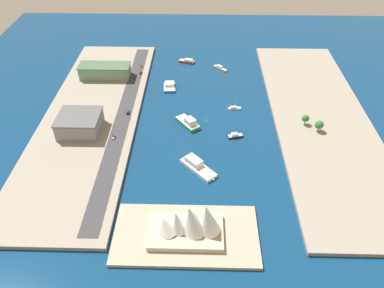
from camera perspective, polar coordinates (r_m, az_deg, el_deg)
ground_plane at (r=287.55m, az=2.05°, el=3.80°), size 440.00×440.00×0.00m
quay_west at (r=300.57m, az=18.65°, el=3.58°), size 70.00×240.00×2.60m
quay_east at (r=298.12m, az=-14.69°, el=4.12°), size 70.00×240.00×2.60m
peninsula_point at (r=206.65m, az=-0.91°, el=-13.37°), size 76.05×40.12×2.00m
road_strip at (r=291.66m, az=-10.13°, el=4.35°), size 11.25×228.00×0.15m
patrol_launch_navy at (r=269.88m, az=6.47°, el=1.24°), size 11.88×6.04×3.28m
sailboat_small_white at (r=299.81m, az=6.34°, el=5.38°), size 10.44×4.06×10.54m
catamaran_blue at (r=325.68m, az=-3.37°, el=8.60°), size 10.79×16.51×4.20m
ferry_white_commuter at (r=242.30m, az=0.74°, el=-3.26°), size 24.33×25.36×6.12m
ferry_green_doubledeck at (r=279.47m, az=-0.58°, el=3.25°), size 19.25×21.78×6.76m
water_taxi_orange at (r=356.44m, az=4.24°, el=11.26°), size 12.60×12.88×2.91m
tugboat_red at (r=366.71m, az=-0.75°, el=12.27°), size 16.02×8.64×3.75m
warehouse_low_gray at (r=278.46m, az=-16.41°, el=2.99°), size 29.38×27.34×12.49m
terminal_long_green at (r=343.11m, az=-12.85°, el=10.59°), size 43.81×16.92×11.20m
van_white at (r=268.76m, az=-11.60°, el=1.05°), size 1.91×4.27×1.66m
suv_black at (r=292.02m, az=-9.53°, el=4.67°), size 1.86×4.54×1.52m
sedan_silver at (r=356.71m, az=-7.66°, el=11.49°), size 2.07×4.92×1.66m
pickup_red at (r=345.25m, az=-7.70°, el=10.53°), size 2.17×4.84×1.69m
traffic_light_waterfront at (r=280.52m, az=-9.21°, el=4.00°), size 0.36×0.36×6.50m
opera_landmark at (r=199.44m, az=-0.52°, el=-11.74°), size 38.96×23.74×22.04m
park_tree_cluster at (r=283.64m, az=17.73°, el=3.10°), size 13.64×13.62×8.16m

